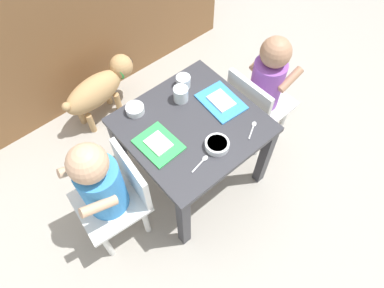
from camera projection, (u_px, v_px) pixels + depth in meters
The scene contains 14 objects.
ground_plane at pixel (192, 174), 1.88m from camera, with size 7.00×7.00×0.00m, color #9E998E.
kitchen_cabinet_back at pixel (73, 12), 1.92m from camera, with size 1.84×0.38×0.93m, color brown.
dining_table at pixel (192, 134), 1.56m from camera, with size 0.58×0.55×0.46m.
seated_child_left at pixel (103, 185), 1.36m from camera, with size 0.30×0.30×0.70m.
seated_child_right at pixel (266, 83), 1.67m from camera, with size 0.29×0.29×0.68m.
dog at pixel (100, 88), 1.94m from camera, with size 0.49×0.21×0.32m.
food_tray_left at pixel (159, 144), 1.42m from camera, with size 0.16×0.19×0.02m.
food_tray_right at pixel (221, 101), 1.55m from camera, with size 0.17×0.22×0.02m.
water_cup_left at pixel (181, 95), 1.54m from camera, with size 0.07×0.07×0.07m.
water_cup_right at pixel (183, 82), 1.59m from camera, with size 0.07×0.07×0.06m.
cereal_bowl_right_side at pixel (135, 109), 1.51m from camera, with size 0.08×0.08×0.03m.
veggie_bowl_near at pixel (217, 145), 1.41m from camera, with size 0.10×0.10×0.03m.
spoon_by_left_tray at pixel (201, 162), 1.38m from camera, with size 0.10×0.03×0.01m.
spoon_by_right_tray at pixel (253, 128), 1.47m from camera, with size 0.09×0.06×0.01m.
Camera 1 is at (-0.58, -0.68, 1.66)m, focal length 32.10 mm.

